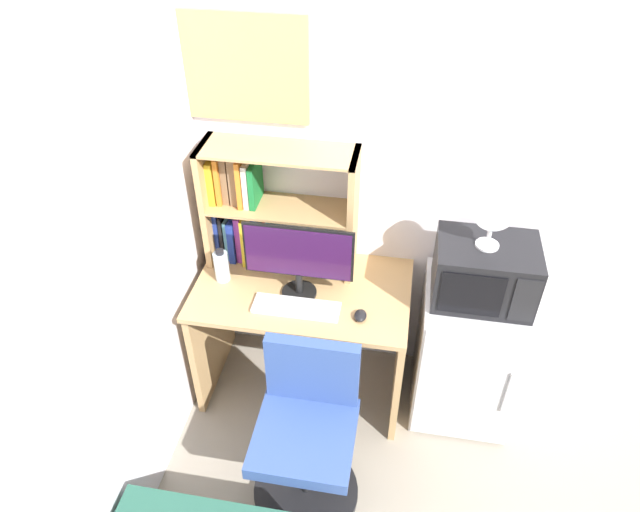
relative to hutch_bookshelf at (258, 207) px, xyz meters
name	(u,v)px	position (x,y,z in m)	size (l,w,h in m)	color
wall_back	(596,191)	(1.66, 0.14, 0.19)	(6.40, 0.04, 2.60)	silver
wall_left	(21,403)	(-0.36, -1.48, 0.19)	(0.04, 4.40, 2.60)	silver
desk	(303,322)	(0.27, -0.22, -0.58)	(1.13, 0.68, 0.78)	tan
hutch_bookshelf	(258,207)	(0.00, 0.00, 0.00)	(0.79, 0.27, 0.68)	tan
monitor	(298,256)	(0.27, -0.27, -0.09)	(0.55, 0.18, 0.42)	black
keyboard	(296,307)	(0.27, -0.38, -0.32)	(0.44, 0.13, 0.02)	silver
computer_mouse	(360,316)	(0.60, -0.39, -0.31)	(0.06, 0.09, 0.03)	black
water_bottle	(222,266)	(-0.16, -0.22, -0.24)	(0.08, 0.08, 0.19)	silver
mini_fridge	(466,352)	(1.17, -0.18, -0.70)	(0.53, 0.56, 0.82)	silver
microwave	(484,272)	(1.17, -0.18, -0.13)	(0.48, 0.37, 0.31)	black
desk_fan	(494,218)	(1.15, -0.18, 0.19)	(0.18, 0.11, 0.28)	silver
desk_chair	(307,438)	(0.41, -0.85, -0.72)	(0.53, 0.53, 0.89)	black
wall_corkboard	(242,68)	(-0.06, 0.11, 0.69)	(0.64, 0.02, 0.51)	tan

